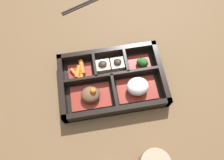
{
  "coord_description": "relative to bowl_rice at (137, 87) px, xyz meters",
  "views": [
    {
      "loc": [
        0.04,
        0.24,
        0.62
      ],
      "look_at": [
        0.0,
        0.0,
        0.03
      ],
      "focal_mm": 35.0,
      "sensor_mm": 36.0,
      "label": 1
    }
  ],
  "objects": [
    {
      "name": "bowl_carrots",
      "position": [
        0.16,
        -0.08,
        -0.01
      ],
      "size": [
        0.07,
        0.06,
        0.02
      ],
      "color": "maroon",
      "rests_on": "bento_base"
    },
    {
      "name": "ground_plane",
      "position": [
        0.07,
        -0.04,
        -0.03
      ],
      "size": [
        3.0,
        3.0,
        0.0
      ],
      "primitive_type": "plane",
      "color": "brown"
    },
    {
      "name": "chopsticks",
      "position": [
        0.1,
        -0.36,
        -0.03
      ],
      "size": [
        0.2,
        0.09,
        0.01
      ],
      "color": "black",
      "rests_on": "ground_plane"
    },
    {
      "name": "bowl_greens",
      "position": [
        -0.03,
        -0.08,
        -0.01
      ],
      "size": [
        0.07,
        0.05,
        0.03
      ],
      "color": "maroon",
      "rests_on": "bento_base"
    },
    {
      "name": "bowl_rice",
      "position": [
        0.0,
        0.0,
        0.0
      ],
      "size": [
        0.12,
        0.07,
        0.05
      ],
      "color": "maroon",
      "rests_on": "bento_base"
    },
    {
      "name": "bento_rim",
      "position": [
        0.07,
        -0.04,
        -0.01
      ],
      "size": [
        0.31,
        0.2,
        0.05
      ],
      "color": "black",
      "rests_on": "ground_plane"
    },
    {
      "name": "bowl_stew",
      "position": [
        0.14,
        -0.0,
        -0.01
      ],
      "size": [
        0.12,
        0.07,
        0.05
      ],
      "color": "maroon",
      "rests_on": "bento_base"
    },
    {
      "name": "bento_base",
      "position": [
        0.07,
        -0.04,
        -0.03
      ],
      "size": [
        0.31,
        0.2,
        0.01
      ],
      "color": "black",
      "rests_on": "ground_plane"
    },
    {
      "name": "bowl_tofu",
      "position": [
        0.07,
        -0.08,
        -0.01
      ],
      "size": [
        0.09,
        0.05,
        0.04
      ],
      "color": "maroon",
      "rests_on": "bento_base"
    }
  ]
}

